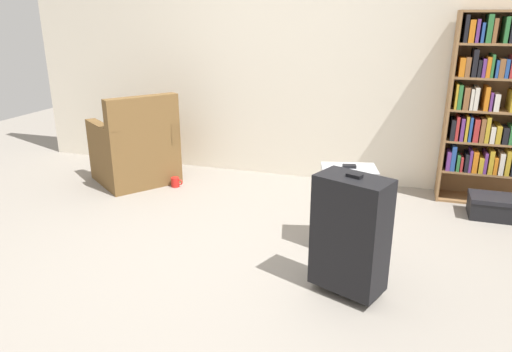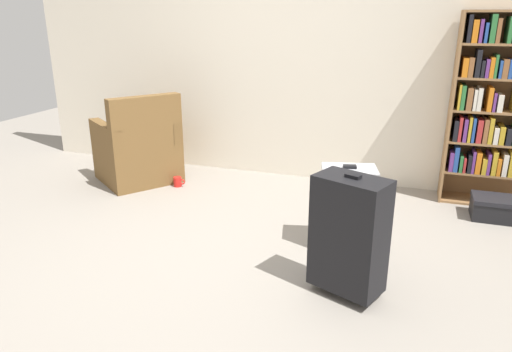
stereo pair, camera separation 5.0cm
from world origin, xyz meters
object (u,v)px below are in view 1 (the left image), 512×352
mug (176,182)px  storage_box (493,206)px  suitcase_black (350,234)px  armchair (136,151)px  suitcase_silver (347,204)px

mug → storage_box: storage_box is taller
storage_box → suitcase_black: bearing=-123.9°
armchair → suitcase_silver: bearing=-19.5°
armchair → storage_box: armchair is taller
suitcase_silver → suitcase_black: 0.65m
armchair → suitcase_silver: armchair is taller
armchair → suitcase_black: armchair is taller
storage_box → suitcase_black: size_ratio=0.51×
mug → suitcase_black: (1.85, -1.38, 0.35)m
armchair → mug: size_ratio=8.16×
mug → storage_box: (2.87, 0.14, 0.05)m
storage_box → suitcase_silver: bearing=-141.6°
armchair → mug: bearing=-4.5°
armchair → storage_box: bearing=1.8°
suitcase_silver → mug: bearing=157.1°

